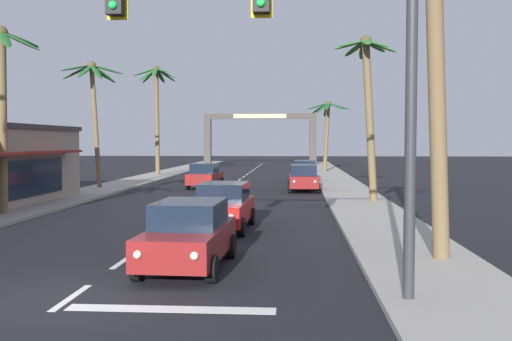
# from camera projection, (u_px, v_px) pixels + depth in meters

# --- Properties ---
(ground_plane) EXTENTS (220.00, 220.00, 0.00)m
(ground_plane) POSITION_uv_depth(u_px,v_px,m) (70.00, 299.00, 11.70)
(ground_plane) COLOR black
(sidewalk_right) EXTENTS (3.20, 110.00, 0.14)m
(sidewalk_right) POSITION_uv_depth(u_px,v_px,m) (355.00, 199.00, 31.10)
(sidewalk_right) COLOR #9E998E
(sidewalk_right) RESTS_ON ground
(sidewalk_left) EXTENTS (3.20, 110.00, 0.14)m
(sidewalk_left) POSITION_uv_depth(u_px,v_px,m) (73.00, 197.00, 32.14)
(sidewalk_left) COLOR #9E998E
(sidewalk_left) RESTS_ON ground
(lane_markings) EXTENTS (4.28, 88.78, 0.01)m
(lane_markings) POSITION_uv_depth(u_px,v_px,m) (220.00, 198.00, 32.30)
(lane_markings) COLOR silver
(lane_markings) RESTS_ON ground
(traffic_signal_mast) EXTENTS (11.57, 0.41, 7.44)m
(traffic_signal_mast) POSITION_uv_depth(u_px,v_px,m) (209.00, 24.00, 11.19)
(traffic_signal_mast) COLOR #2D2D33
(traffic_signal_mast) RESTS_ON ground
(sedan_lead_at_stop_bar) EXTENTS (2.09, 4.50, 1.68)m
(sedan_lead_at_stop_bar) POSITION_uv_depth(u_px,v_px,m) (189.00, 234.00, 14.47)
(sedan_lead_at_stop_bar) COLOR maroon
(sedan_lead_at_stop_bar) RESTS_ON ground
(sedan_third_in_queue) EXTENTS (2.08, 4.50, 1.68)m
(sedan_third_in_queue) POSITION_uv_depth(u_px,v_px,m) (223.00, 206.00, 20.76)
(sedan_third_in_queue) COLOR red
(sedan_third_in_queue) RESTS_ON ground
(sedan_oncoming_far) EXTENTS (2.11, 4.51, 1.68)m
(sedan_oncoming_far) POSITION_uv_depth(u_px,v_px,m) (205.00, 175.00, 39.01)
(sedan_oncoming_far) COLOR maroon
(sedan_oncoming_far) RESTS_ON ground
(sedan_parked_nearest_kerb) EXTENTS (1.99, 4.47, 1.68)m
(sedan_parked_nearest_kerb) POSITION_uv_depth(u_px,v_px,m) (305.00, 171.00, 44.54)
(sedan_parked_nearest_kerb) COLOR #4C515B
(sedan_parked_nearest_kerb) RESTS_ON ground
(sedan_parked_mid_kerb) EXTENTS (2.02, 4.48, 1.68)m
(sedan_parked_mid_kerb) POSITION_uv_depth(u_px,v_px,m) (303.00, 178.00, 36.57)
(sedan_parked_mid_kerb) COLOR maroon
(sedan_parked_mid_kerb) RESTS_ON ground
(palm_left_second) EXTENTS (3.26, 2.97, 7.98)m
(palm_left_second) POSITION_uv_depth(u_px,v_px,m) (2.00, 93.00, 24.12)
(palm_left_second) COLOR brown
(palm_left_second) RESTS_ON ground
(palm_left_third) EXTENTS (4.01, 3.91, 8.40)m
(palm_left_third) POSITION_uv_depth(u_px,v_px,m) (93.00, 93.00, 37.86)
(palm_left_third) COLOR brown
(palm_left_third) RESTS_ON ground
(palm_left_farthest) EXTENTS (4.03, 3.89, 9.87)m
(palm_left_farthest) POSITION_uv_depth(u_px,v_px,m) (157.00, 101.00, 51.45)
(palm_left_farthest) COLOR brown
(palm_left_farthest) RESTS_ON ground
(palm_right_nearest) EXTENTS (4.20, 4.37, 8.73)m
(palm_right_nearest) POSITION_uv_depth(u_px,v_px,m) (435.00, 35.00, 14.80)
(palm_right_nearest) COLOR brown
(palm_right_nearest) RESTS_ON ground
(palm_right_second) EXTENTS (3.15, 3.10, 8.44)m
(palm_right_second) POSITION_uv_depth(u_px,v_px,m) (368.00, 89.00, 28.87)
(palm_right_second) COLOR brown
(palm_right_second) RESTS_ON ground
(palm_right_farthest) EXTENTS (4.32, 4.04, 7.16)m
(palm_right_farthest) POSITION_uv_depth(u_px,v_px,m) (327.00, 121.00, 57.05)
(palm_right_farthest) COLOR brown
(palm_right_farthest) RESTS_ON ground
(town_gateway_arch) EXTENTS (14.65, 0.90, 6.75)m
(town_gateway_arch) POSITION_uv_depth(u_px,v_px,m) (260.00, 132.00, 75.17)
(town_gateway_arch) COLOR #423D38
(town_gateway_arch) RESTS_ON ground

